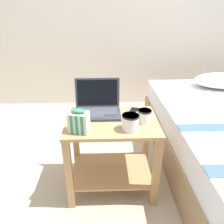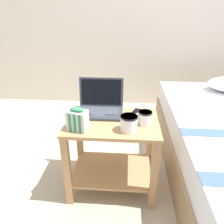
{
  "view_description": "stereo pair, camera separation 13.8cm",
  "coord_description": "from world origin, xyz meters",
  "views": [
    {
      "loc": [
        -0.04,
        -1.28,
        1.24
      ],
      "look_at": [
        0.0,
        -0.03,
        0.64
      ],
      "focal_mm": 35.0,
      "sensor_mm": 36.0,
      "label": 1
    },
    {
      "loc": [
        0.09,
        -1.28,
        1.24
      ],
      "look_at": [
        0.0,
        -0.03,
        0.64
      ],
      "focal_mm": 35.0,
      "sensor_mm": 36.0,
      "label": 2
    }
  ],
  "objects": [
    {
      "name": "ground_plane",
      "position": [
        0.0,
        0.0,
        0.0
      ],
      "size": [
        8.0,
        8.0,
        0.0
      ],
      "primitive_type": "plane",
      "color": "tan"
    },
    {
      "name": "back_wall",
      "position": [
        0.0,
        1.62,
        1.25
      ],
      "size": [
        8.0,
        0.05,
        2.5
      ],
      "color": "beige",
      "rests_on": "ground_plane"
    },
    {
      "name": "bedside_table",
      "position": [
        0.0,
        0.0,
        0.35
      ],
      "size": [
        0.61,
        0.44,
        0.56
      ],
      "color": "tan",
      "rests_on": "ground_plane"
    },
    {
      "name": "laptop",
      "position": [
        -0.1,
        0.13,
        0.6
      ],
      "size": [
        0.32,
        0.25,
        0.23
      ],
      "color": "#333842",
      "rests_on": "bedside_table"
    },
    {
      "name": "mug_front_left",
      "position": [
        0.21,
        -0.03,
        0.61
      ],
      "size": [
        0.13,
        0.09,
        0.09
      ],
      "color": "white",
      "rests_on": "bedside_table"
    },
    {
      "name": "mug_front_right",
      "position": [
        0.11,
        -0.12,
        0.61
      ],
      "size": [
        0.12,
        0.13,
        0.1
      ],
      "color": "white",
      "rests_on": "bedside_table"
    },
    {
      "name": "snack_bag",
      "position": [
        -0.2,
        -0.13,
        0.63
      ],
      "size": [
        0.13,
        0.1,
        0.15
      ],
      "color": "silver",
      "rests_on": "bedside_table"
    },
    {
      "name": "cell_phone",
      "position": [
        0.16,
        0.11,
        0.56
      ],
      "size": [
        0.12,
        0.17,
        0.01
      ],
      "color": "black",
      "rests_on": "bedside_table"
    }
  ]
}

